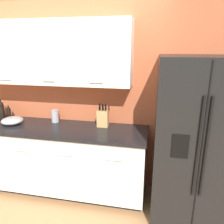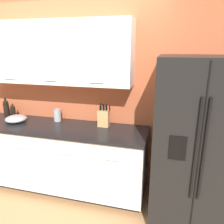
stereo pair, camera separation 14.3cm
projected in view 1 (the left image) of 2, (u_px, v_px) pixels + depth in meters
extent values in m
cube|color=#BC5B38|center=(72.00, 94.00, 3.03)|extent=(10.00, 0.05, 2.60)
cube|color=white|center=(53.00, 53.00, 2.72)|extent=(1.98, 0.32, 0.78)
cylinder|color=#99999E|center=(5.00, 80.00, 2.77)|extent=(0.16, 0.01, 0.01)
cylinder|color=#99999E|center=(49.00, 81.00, 2.65)|extent=(0.16, 0.01, 0.01)
cylinder|color=#99999E|center=(96.00, 83.00, 2.54)|extent=(0.16, 0.01, 0.01)
cube|color=black|center=(59.00, 184.00, 3.13)|extent=(2.38, 0.54, 0.09)
cube|color=white|center=(56.00, 157.00, 2.97)|extent=(2.42, 0.62, 0.81)
cube|color=black|center=(53.00, 128.00, 2.83)|extent=(2.44, 0.64, 0.03)
cylinder|color=#99999E|center=(20.00, 151.00, 2.66)|extent=(0.20, 0.01, 0.01)
cylinder|color=#99999E|center=(65.00, 156.00, 2.54)|extent=(0.20, 0.01, 0.01)
cylinder|color=#99999E|center=(114.00, 161.00, 2.43)|extent=(0.20, 0.01, 0.01)
cube|color=black|center=(194.00, 141.00, 2.45)|extent=(0.88, 0.76, 1.85)
cube|color=black|center=(201.00, 157.00, 2.09)|extent=(0.01, 0.01, 1.81)
cylinder|color=black|center=(198.00, 148.00, 2.05)|extent=(0.02, 0.02, 1.02)
cylinder|color=black|center=(206.00, 149.00, 2.04)|extent=(0.02, 0.02, 1.02)
cube|color=black|center=(180.00, 146.00, 2.10)|extent=(0.16, 0.01, 0.24)
cube|color=tan|center=(103.00, 119.00, 2.82)|extent=(0.14, 0.09, 0.22)
cylinder|color=black|center=(100.00, 107.00, 2.80)|extent=(0.02, 0.04, 0.09)
cylinder|color=black|center=(99.00, 108.00, 2.78)|extent=(0.02, 0.03, 0.06)
cylinder|color=black|center=(103.00, 107.00, 2.79)|extent=(0.02, 0.04, 0.08)
cylinder|color=black|center=(102.00, 107.00, 2.77)|extent=(0.01, 0.03, 0.09)
cylinder|color=black|center=(106.00, 107.00, 2.78)|extent=(0.01, 0.03, 0.09)
cylinder|color=black|center=(105.00, 108.00, 2.76)|extent=(0.02, 0.03, 0.09)
cylinder|color=black|center=(109.00, 108.00, 2.78)|extent=(0.02, 0.03, 0.07)
cylinder|color=black|center=(2.00, 112.00, 3.10)|extent=(0.08, 0.08, 0.21)
sphere|color=black|center=(1.00, 104.00, 3.07)|extent=(0.08, 0.08, 0.08)
cylinder|color=black|center=(0.00, 103.00, 3.06)|extent=(0.03, 0.03, 0.07)
cylinder|color=black|center=(0.00, 100.00, 3.05)|extent=(0.03, 0.03, 0.02)
cylinder|color=black|center=(9.00, 114.00, 3.11)|extent=(0.06, 0.06, 0.14)
sphere|color=black|center=(8.00, 109.00, 3.09)|extent=(0.05, 0.05, 0.05)
cylinder|color=black|center=(8.00, 108.00, 3.08)|extent=(0.02, 0.02, 0.05)
cylinder|color=black|center=(8.00, 106.00, 3.08)|extent=(0.02, 0.02, 0.01)
cylinder|color=#A3A3A5|center=(55.00, 116.00, 3.00)|extent=(0.10, 0.10, 0.16)
cylinder|color=#A3A3A5|center=(55.00, 111.00, 2.98)|extent=(0.11, 0.11, 0.01)
sphere|color=#A3A3A5|center=(55.00, 110.00, 2.98)|extent=(0.02, 0.02, 0.02)
ellipsoid|color=#A3A3A5|center=(12.00, 121.00, 2.93)|extent=(0.28, 0.28, 0.10)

